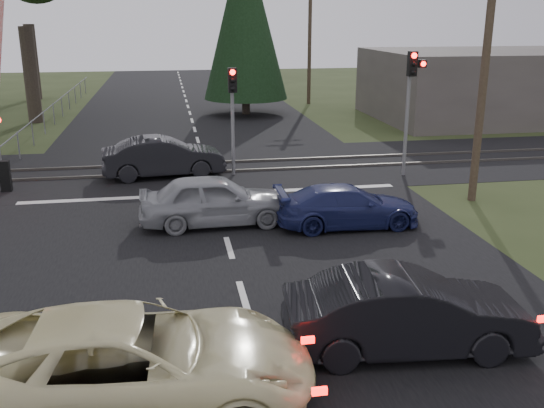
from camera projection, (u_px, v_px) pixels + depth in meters
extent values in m
plane|color=#2D3719|center=(243.00, 297.00, 13.31)|extent=(120.00, 120.00, 0.00)
cube|color=black|center=(210.00, 181.00, 22.72)|extent=(14.00, 100.00, 0.01)
cube|color=black|center=(206.00, 168.00, 24.60)|extent=(120.00, 8.00, 0.01)
cube|color=silver|center=(213.00, 194.00, 21.03)|extent=(13.00, 0.35, 0.00)
cube|color=#59544C|center=(207.00, 172.00, 23.84)|extent=(120.00, 0.12, 0.10)
cube|color=#59544C|center=(205.00, 163.00, 25.34)|extent=(120.00, 0.12, 0.10)
cube|color=black|center=(5.00, 176.00, 21.20)|extent=(0.35, 0.25, 1.10)
cylinder|color=slate|center=(406.00, 127.00, 23.02)|extent=(0.14, 0.14, 3.80)
cube|color=black|center=(412.00, 64.00, 22.15)|extent=(0.32, 0.24, 0.90)
sphere|color=#FF0C07|center=(414.00, 56.00, 21.94)|extent=(0.20, 0.20, 0.20)
sphere|color=black|center=(414.00, 64.00, 22.03)|extent=(0.18, 0.18, 0.18)
sphere|color=black|center=(413.00, 72.00, 22.12)|extent=(0.18, 0.18, 0.18)
cube|color=black|center=(422.00, 64.00, 22.21)|extent=(0.28, 0.22, 0.28)
sphere|color=#FF0C07|center=(423.00, 64.00, 22.10)|extent=(0.18, 0.18, 0.18)
cylinder|color=slate|center=(233.00, 134.00, 23.17)|extent=(0.14, 0.14, 3.20)
cube|color=black|center=(232.00, 80.00, 22.39)|extent=(0.32, 0.24, 0.90)
sphere|color=#FF0C07|center=(233.00, 72.00, 22.18)|extent=(0.20, 0.20, 0.20)
sphere|color=black|center=(233.00, 81.00, 22.27)|extent=(0.18, 0.18, 0.18)
sphere|color=black|center=(233.00, 89.00, 22.36)|extent=(0.18, 0.18, 0.18)
cylinder|color=#4C3D2D|center=(485.00, 63.00, 19.02)|extent=(0.26, 0.26, 9.00)
cylinder|color=#4C3D2D|center=(310.00, 38.00, 41.61)|extent=(0.26, 0.26, 9.00)
cylinder|color=#4C3D2D|center=(256.00, 30.00, 65.14)|extent=(0.26, 0.26, 9.00)
cylinder|color=#473D33|center=(31.00, 75.00, 34.57)|extent=(0.80, 0.80, 5.40)
cylinder|color=#473D33|center=(33.00, 62.00, 44.59)|extent=(0.80, 0.80, 5.40)
cylinder|color=#473D33|center=(246.00, 98.00, 38.06)|extent=(0.50, 0.50, 2.00)
cone|color=black|center=(245.00, 15.00, 36.58)|extent=(5.20, 5.20, 10.00)
cube|color=#59514C|center=(493.00, 85.00, 36.38)|extent=(14.00, 10.00, 4.00)
imported|color=beige|center=(129.00, 363.00, 9.30)|extent=(5.89, 2.95, 1.60)
imported|color=black|center=(407.00, 313.00, 11.01)|extent=(4.61, 1.94, 1.48)
imported|color=gray|center=(215.00, 200.00, 17.76)|extent=(4.44, 1.87, 1.50)
imported|color=navy|center=(347.00, 206.00, 17.65)|extent=(4.22, 1.77, 1.22)
imported|color=black|center=(163.00, 157.00, 23.16)|extent=(4.74, 2.06, 1.52)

